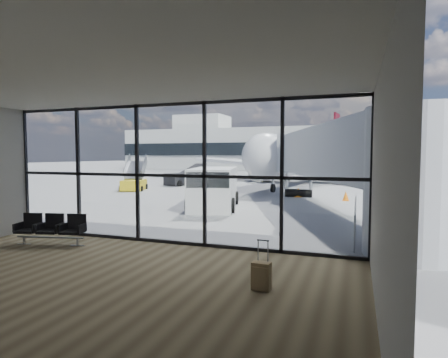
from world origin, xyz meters
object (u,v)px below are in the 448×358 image
Objects in this scene: service_van at (214,188)px; mobile_stairs at (134,183)px; suitcase at (261,276)px; belt_loader at (183,178)px; seating_row at (52,228)px; airliner at (313,157)px.

mobile_stairs is at bearing 128.33° from service_van.
service_van is at bearing 119.47° from suitcase.
mobile_stairs is (-1.49, -5.98, -0.12)m from belt_loader.
mobile_stairs is (-7.89, 16.78, 0.02)m from seating_row.
suitcase is 33.90m from airliner.
belt_loader reaches higher than seating_row.
airliner is 19.76m from mobile_stairs.
seating_row is 2.08× the size of suitcase.
service_van is 15.89m from belt_loader.
mobile_stairs is at bearing 132.92° from suitcase.
seating_row is 0.48× the size of belt_loader.
suitcase reaches higher than seating_row.
airliner reaches higher than mobile_stairs.
seating_row is 7.51m from suitcase.
airliner is at bearing 69.09° from service_van.
suitcase is at bearing -78.88° from airliner.
seating_row is at bearing 169.99° from suitcase.
seating_row is at bearing -85.38° from mobile_stairs.
service_van is (-2.65, -22.69, -1.58)m from airliner.
suitcase is 28.10m from belt_loader.
suitcase is 0.23× the size of belt_loader.
seating_row is 0.06× the size of airliner.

